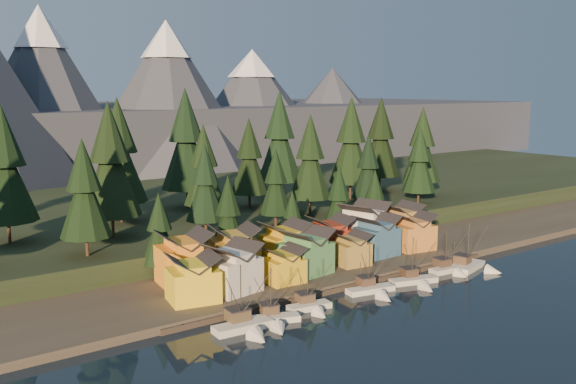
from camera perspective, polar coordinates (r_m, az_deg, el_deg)
ground at (r=117.82m, az=10.22°, el=-10.33°), size 500.00×500.00×0.00m
shore_strip at (r=146.60m, az=-1.20°, el=-5.93°), size 400.00×50.00×1.50m
hillside at (r=188.17m, az=-9.99°, el=-1.93°), size 420.00×100.00×6.00m
dock at (r=128.91m, az=4.87°, el=-8.24°), size 80.00×4.00×1.00m
mountain_ridge at (r=299.78m, az=-21.46°, el=6.17°), size 560.00×190.00×90.00m
boat_0 at (r=105.80m, az=-3.74°, el=-11.18°), size 10.56×11.37×12.12m
boat_1 at (r=109.11m, az=-1.30°, el=-10.76°), size 10.15×10.49×10.33m
boat_2 at (r=115.24m, az=2.11°, el=-9.60°), size 8.65×9.18×10.15m
boat_3 at (r=125.24m, az=7.63°, el=-8.17°), size 10.37×10.98×10.33m
boat_4 at (r=132.25m, az=11.37°, el=-7.31°), size 10.57×11.04×10.51m
boat_5 at (r=141.81m, az=14.23°, el=-6.17°), size 8.38×8.99×10.60m
boat_6 at (r=145.33m, az=16.32°, el=-5.88°), size 10.43×10.89×11.38m
house_front_0 at (r=116.22m, az=-8.46°, el=-7.46°), size 9.95×9.58×8.51m
house_front_1 at (r=120.61m, az=-4.99°, el=-6.59°), size 10.23×9.94×9.19m
house_front_2 at (r=126.14m, az=-0.45°, el=-6.39°), size 7.46×7.51×6.95m
house_front_3 at (r=131.56m, az=1.59°, el=-5.19°), size 10.23×9.86×9.25m
house_front_4 at (r=138.93m, az=5.61°, el=-4.96°), size 7.59×8.05×6.92m
house_front_5 at (r=146.69m, az=7.86°, el=-3.76°), size 9.05×8.29×9.16m
house_front_6 at (r=153.70m, az=11.04°, el=-3.36°), size 9.84×9.45×8.57m
house_back_0 at (r=126.34m, az=-9.26°, el=-5.67°), size 10.56×10.24×10.28m
house_back_1 at (r=131.49m, az=-4.80°, el=-5.07°), size 10.64×10.73×9.91m
house_back_2 at (r=136.89m, az=-0.30°, el=-4.55°), size 9.41×8.72×9.50m
house_back_3 at (r=145.20m, az=3.76°, el=-3.85°), size 10.03×9.22×9.04m
house_back_4 at (r=153.14m, az=6.76°, el=-2.85°), size 12.01×11.73×10.81m
house_back_5 at (r=159.60m, az=9.96°, el=-2.65°), size 9.22×9.32×9.65m
tree_hill_1 at (r=148.15m, az=-23.88°, el=1.97°), size 12.87×12.87×29.99m
tree_hill_2 at (r=132.09m, az=-17.66°, el=-0.00°), size 10.15×10.15×23.63m
tree_hill_3 at (r=146.10m, az=-15.53°, el=2.45°), size 13.11×13.11×30.53m
tree_hill_4 at (r=162.84m, az=-14.79°, el=3.26°), size 13.32×13.32×31.03m
tree_hill_5 at (r=145.22m, az=-7.38°, el=0.63°), size 9.07×9.07×21.13m
tree_hill_6 at (r=161.82m, az=-7.49°, el=2.15°), size 10.45×10.45×24.35m
tree_hill_7 at (r=153.13m, az=-1.11°, el=0.75°), size 8.22×8.22×19.16m
tree_hill_8 at (r=176.89m, az=-3.47°, el=2.95°), size 10.75×10.75×25.04m
tree_hill_9 at (r=167.65m, az=1.99°, el=2.88°), size 11.38×11.38×26.51m
tree_hill_10 at (r=192.03m, az=-0.75°, el=4.67°), size 13.88×13.88×32.34m
tree_hill_11 at (r=174.65m, az=7.13°, el=2.06°), size 8.96×8.96×20.86m
tree_hill_12 at (r=191.18m, az=5.62°, el=4.32°), size 13.14×13.14×30.61m
tree_hill_13 at (r=185.95m, az=11.61°, el=2.64°), size 9.63×9.63×22.43m
tree_hill_14 at (r=207.83m, az=8.23°, el=4.60°), size 12.94×12.94×30.15m
tree_hill_15 at (r=178.11m, az=-9.03°, el=4.34°), size 14.25×14.25×33.20m
tree_hill_17 at (r=201.20m, az=11.83°, el=3.92°), size 11.77×11.77×27.41m
tree_shore_0 at (r=130.58m, az=-11.35°, el=-3.42°), size 7.41×7.41×17.26m
tree_shore_1 at (r=137.62m, az=-5.32°, el=-2.11°), size 8.35×8.35×19.45m
tree_shore_2 at (r=147.42m, az=0.38°, el=-2.37°), size 6.23×6.23×14.51m
tree_shore_3 at (r=155.50m, az=4.52°, el=-0.76°), size 8.37×8.37×19.49m
tree_shore_4 at (r=163.68m, az=7.70°, el=-0.72°), size 7.45×7.45×17.35m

